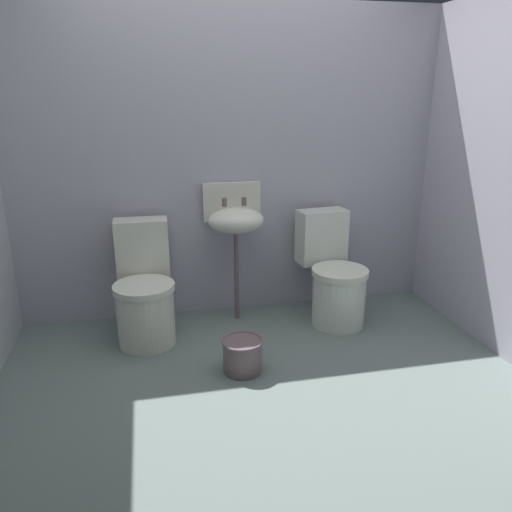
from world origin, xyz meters
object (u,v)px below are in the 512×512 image
at_px(toilet_right, 333,278).
at_px(bucket, 243,355).
at_px(toilet_left, 145,293).
at_px(sink, 235,219).

bearing_deg(toilet_right, bucket, 28.76).
distance_m(toilet_right, bucket, 1.00).
xyz_separation_m(toilet_left, sink, (0.66, 0.19, 0.43)).
height_order(toilet_left, toilet_right, same).
bearing_deg(toilet_left, sink, -163.32).
height_order(toilet_left, sink, sink).
bearing_deg(bucket, sink, 82.48).
bearing_deg(sink, toilet_right, -15.35).
bearing_deg(toilet_left, toilet_right, -179.25).
xyz_separation_m(toilet_right, sink, (-0.68, 0.19, 0.43)).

